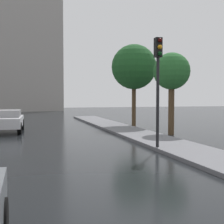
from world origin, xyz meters
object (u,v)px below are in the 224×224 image
object	(u,v)px
car_white_mid_road	(6,120)
traffic_light	(158,71)
street_tree_near	(172,72)
street_tree_mid	(134,67)

from	to	relation	value
car_white_mid_road	traffic_light	distance (m)	10.58
car_white_mid_road	traffic_light	size ratio (longest dim) A/B	0.96
car_white_mid_road	traffic_light	xyz separation A→B (m)	(6.01, -8.38, 2.36)
street_tree_near	street_tree_mid	xyz separation A→B (m)	(-0.49, 4.76, 0.71)
street_tree_mid	street_tree_near	bearing A→B (deg)	-84.14
car_white_mid_road	street_tree_mid	distance (m)	9.17
traffic_light	street_tree_mid	size ratio (longest dim) A/B	0.74
car_white_mid_road	street_tree_mid	size ratio (longest dim) A/B	0.71
street_tree_near	street_tree_mid	size ratio (longest dim) A/B	0.79
car_white_mid_road	traffic_light	world-z (taller)	traffic_light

